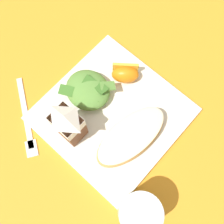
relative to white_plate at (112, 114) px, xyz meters
name	(u,v)px	position (x,y,z in m)	size (l,w,h in m)	color
ground	(112,116)	(0.00, 0.00, -0.01)	(3.00, 3.00, 0.00)	orange
white_plate	(112,114)	(0.00, 0.00, 0.00)	(0.28, 0.28, 0.02)	white
cheesy_pizza_bread	(131,137)	(-0.07, 0.02, 0.03)	(0.10, 0.18, 0.04)	tan
green_salad_pile	(89,89)	(0.07, 0.00, 0.03)	(0.10, 0.10, 0.05)	#5B8E3D
milk_carton	(68,124)	(0.04, 0.09, 0.07)	(0.06, 0.04, 0.11)	brown
orange_wedge_front	(125,74)	(0.04, -0.08, 0.03)	(0.07, 0.07, 0.04)	orange
metal_fork	(27,122)	(0.13, 0.14, -0.01)	(0.17, 0.12, 0.01)	silver
drinking_clear_cup	(138,213)	(-0.17, 0.12, 0.05)	(0.08, 0.08, 0.11)	silver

